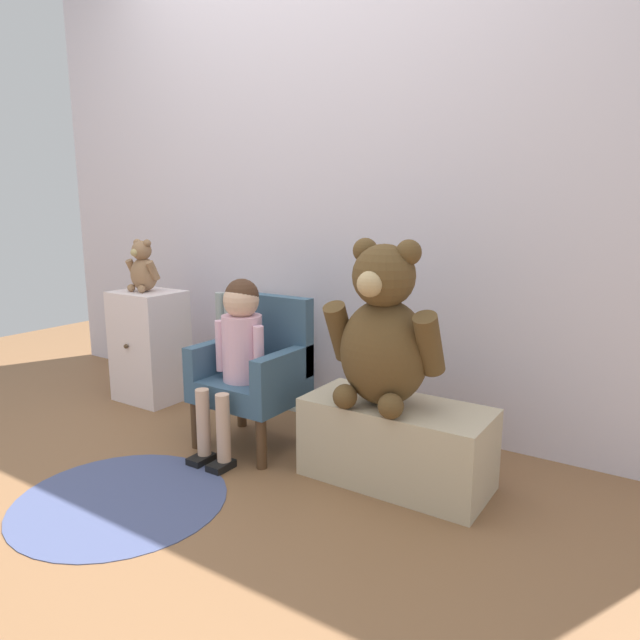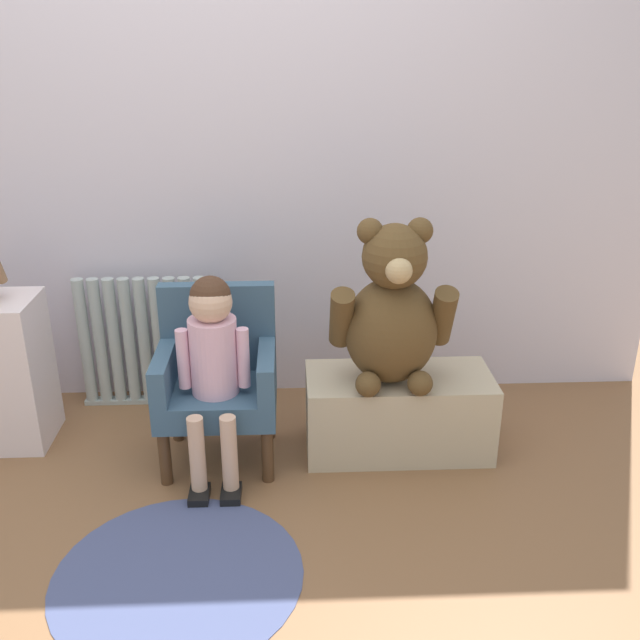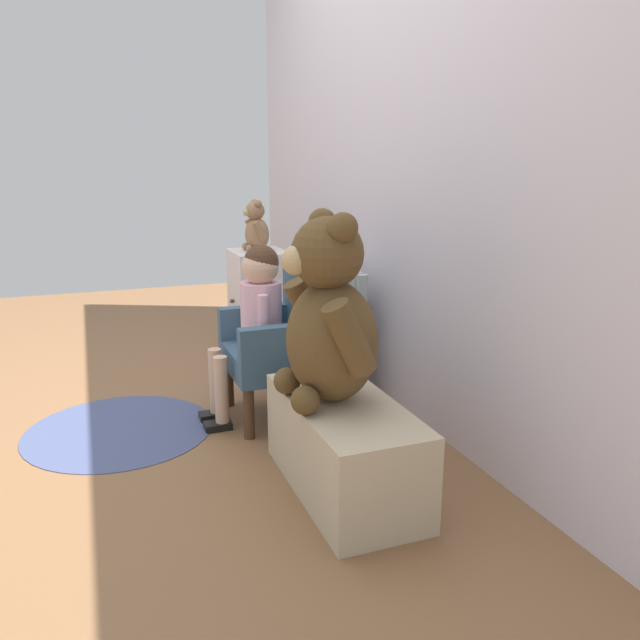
# 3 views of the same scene
# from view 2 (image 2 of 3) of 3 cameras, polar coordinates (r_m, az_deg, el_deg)

# --- Properties ---
(ground_plane) EXTENTS (6.00, 6.00, 0.00)m
(ground_plane) POSITION_cam_2_polar(r_m,az_deg,el_deg) (2.41, -9.95, -17.24)
(ground_plane) COLOR brown
(back_wall) EXTENTS (3.80, 0.05, 2.40)m
(back_wall) POSITION_cam_2_polar(r_m,az_deg,el_deg) (2.95, -9.02, 15.81)
(back_wall) COLOR silver
(back_wall) RESTS_ON ground_plane
(radiator) EXTENTS (0.56, 0.05, 0.57)m
(radiator) POSITION_cam_2_polar(r_m,az_deg,el_deg) (3.12, -13.87, -1.78)
(radiator) COLOR #A9B7B3
(radiator) RESTS_ON ground_plane
(child_armchair) EXTENTS (0.43, 0.36, 0.65)m
(child_armchair) POSITION_cam_2_polar(r_m,az_deg,el_deg) (2.66, -8.19, -4.35)
(child_armchair) COLOR #395871
(child_armchair) RESTS_ON ground_plane
(child_figure) EXTENTS (0.25, 0.35, 0.74)m
(child_figure) POSITION_cam_2_polar(r_m,az_deg,el_deg) (2.50, -8.59, -2.34)
(child_figure) COLOR #E3B0C5
(child_figure) RESTS_ON ground_plane
(low_bench) EXTENTS (0.70, 0.32, 0.31)m
(low_bench) POSITION_cam_2_polar(r_m,az_deg,el_deg) (2.77, 6.26, -7.35)
(low_bench) COLOR #BEAE8E
(low_bench) RESTS_ON ground_plane
(large_teddy_bear) EXTENTS (0.45, 0.31, 0.61)m
(large_teddy_bear) POSITION_cam_2_polar(r_m,az_deg,el_deg) (2.55, 5.79, 0.56)
(large_teddy_bear) COLOR brown
(large_teddy_bear) RESTS_ON low_bench
(floor_rug) EXTENTS (0.75, 0.75, 0.01)m
(floor_rug) POSITION_cam_2_polar(r_m,az_deg,el_deg) (2.30, -11.29, -19.38)
(floor_rug) COLOR #464F77
(floor_rug) RESTS_ON ground_plane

